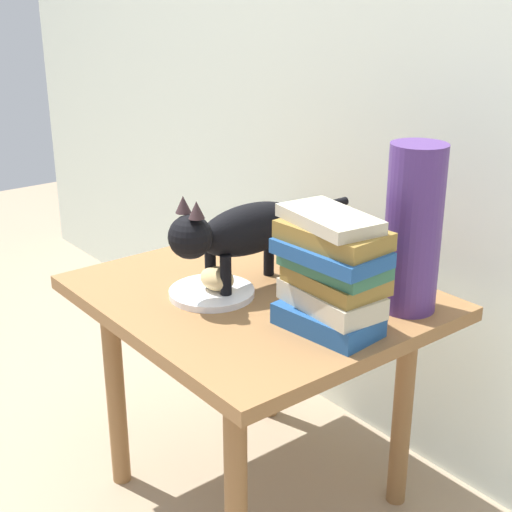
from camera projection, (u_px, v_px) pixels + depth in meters
name	position (u px, v px, depth m)	size (l,w,h in m)	color
ground_plane	(256.00, 489.00, 1.75)	(6.00, 6.00, 0.00)	gray
back_panel	(408.00, 3.00, 1.61)	(4.00, 0.04, 2.20)	silver
side_table	(256.00, 321.00, 1.59)	(0.71, 0.62, 0.52)	olive
plate	(212.00, 292.00, 1.54)	(0.18, 0.18, 0.01)	white
bread_roll	(217.00, 279.00, 1.53)	(0.08, 0.06, 0.05)	#E0BC7A
cat	(239.00, 232.00, 1.52)	(0.09, 0.48, 0.23)	black
book_stack	(332.00, 272.00, 1.36)	(0.23, 0.15, 0.23)	#1E4C8C
green_vase	(413.00, 229.00, 1.42)	(0.11, 0.11, 0.34)	#4C2D72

